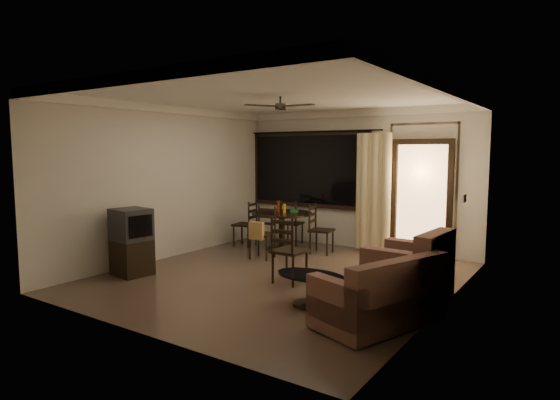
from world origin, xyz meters
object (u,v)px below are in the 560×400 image
Objects in this scene: sofa at (382,298)px; coffee_table at (310,285)px; tv_cabinet at (132,242)px; dining_chair_south at (262,242)px; dining_chair_north at (292,231)px; dining_chair_east at (321,239)px; dining_chair_west at (245,233)px; armchair at (412,273)px; side_chair at (289,263)px; dining_table at (282,220)px.

sofa is 1.78× the size of coffee_table.
coffee_table is at bearing 13.14° from tv_cabinet.
dining_chair_south and dining_chair_north have the same top height.
dining_chair_east reaches higher than coffee_table.
dining_chair_west is 0.89× the size of tv_cabinet.
tv_cabinet reaches higher than armchair.
dining_chair_north is at bearing 155.01° from sofa.
dining_chair_east is 1.20m from dining_chair_south.
dining_chair_east is 3.08m from armchair.
side_chair reaches higher than armchair.
dining_table reaches higher than dining_chair_south.
dining_chair_east is at bearing 116.54° from coffee_table.
dining_chair_south is 1.00× the size of dining_chair_north.
side_chair is (-1.82, -0.15, -0.08)m from armchair.
dining_chair_east and dining_chair_south have the same top height.
dining_chair_south is 3.25m from armchair.
armchair is (4.16, 1.16, -0.15)m from tv_cabinet.
tv_cabinet is 0.64× the size of sofa.
tv_cabinet is at bearing -125.46° from dining_chair_south.
sofa is at bearing 126.20° from dining_chair_north.
sofa is at bearing 9.74° from tv_cabinet.
sofa is at bearing -149.38° from dining_chair_east.
dining_chair_west is at bearing -37.08° from side_chair.
sofa is 1.63× the size of side_chair.
dining_chair_south is 1.02× the size of coffee_table.
coffee_table is (-1.03, -0.87, -0.11)m from armchair.
dining_chair_east is 3.10m from coffee_table.
tv_cabinet is (-1.74, -3.07, 0.25)m from dining_chair_east.
dining_table reaches higher than dining_chair_north.
tv_cabinet reaches higher than dining_table.
armchair reaches higher than sofa.
dining_table is 0.72× the size of sofa.
dining_table is 0.91m from dining_chair_south.
dining_chair_south is at bearing 44.30° from dining_chair_west.
tv_cabinet is at bearing -174.61° from coffee_table.
tv_cabinet reaches higher than dining_chair_north.
armchair reaches higher than dining_chair_west.
dining_chair_west is at bearing 95.92° from tv_cabinet.
dining_chair_north is at bearing 84.92° from tv_cabinet.
dining_chair_north is at bearing 149.16° from armchair.
dining_chair_east is at bearing 149.43° from sofa.
sofa is 1.02m from armchair.
dining_chair_east is 0.57× the size of sofa.
dining_table is at bearing 93.62° from dining_chair_north.
dining_chair_north is (-0.95, 0.43, 0.00)m from dining_chair_east.
coffee_table is (2.21, -2.65, -0.32)m from dining_table.
dining_table is 1.18× the size of side_chair.
dining_chair_north is 0.57× the size of sofa.
dining_chair_west is 1.67m from dining_chair_east.
sofa is at bearing 47.86° from dining_chair_west.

